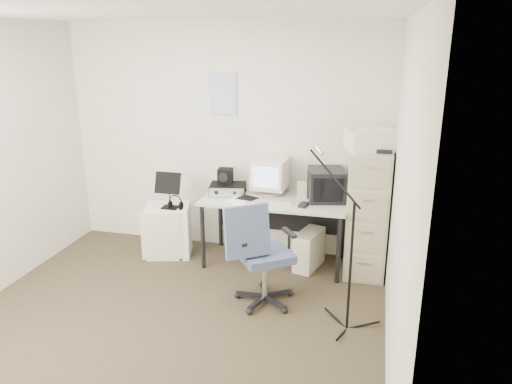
% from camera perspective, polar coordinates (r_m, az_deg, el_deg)
% --- Properties ---
extents(floor, '(3.60, 3.60, 0.01)m').
position_cam_1_polar(floor, '(4.43, -10.26, -15.06)').
color(floor, '#362D19').
rests_on(floor, ground).
extents(ceiling, '(3.60, 3.60, 0.01)m').
position_cam_1_polar(ceiling, '(3.74, -12.46, 19.30)').
color(ceiling, white).
rests_on(ceiling, ground).
extents(wall_back, '(3.60, 0.02, 2.50)m').
position_cam_1_polar(wall_back, '(5.53, -3.44, 5.99)').
color(wall_back, beige).
rests_on(wall_back, ground).
extents(wall_right, '(0.02, 3.60, 2.50)m').
position_cam_1_polar(wall_right, '(3.56, 16.10, -1.39)').
color(wall_right, beige).
rests_on(wall_right, ground).
extents(wall_calendar, '(0.30, 0.02, 0.44)m').
position_cam_1_polar(wall_calendar, '(5.45, -3.78, 11.13)').
color(wall_calendar, white).
rests_on(wall_calendar, wall_back).
extents(filing_cabinet, '(0.40, 0.60, 1.30)m').
position_cam_1_polar(filing_cabinet, '(5.15, 12.66, -2.27)').
color(filing_cabinet, '#9F9A86').
rests_on(filing_cabinet, floor).
extents(printer, '(0.57, 0.49, 0.19)m').
position_cam_1_polar(printer, '(4.92, 13.23, 5.80)').
color(printer, silver).
rests_on(printer, filing_cabinet).
extents(desk, '(1.50, 0.70, 0.73)m').
position_cam_1_polar(desk, '(5.31, 2.14, -4.48)').
color(desk, '#B2B2A5').
rests_on(desk, floor).
extents(crt_monitor, '(0.37, 0.38, 0.39)m').
position_cam_1_polar(crt_monitor, '(5.27, 1.64, 1.77)').
color(crt_monitor, silver).
rests_on(crt_monitor, desk).
extents(crt_tv, '(0.43, 0.45, 0.32)m').
position_cam_1_polar(crt_tv, '(5.15, 8.02, 0.85)').
color(crt_tv, black).
rests_on(crt_tv, desk).
extents(desk_speaker, '(0.11, 0.11, 0.17)m').
position_cam_1_polar(desk_speaker, '(5.21, 5.26, 0.24)').
color(desk_speaker, beige).
rests_on(desk_speaker, desk).
extents(keyboard, '(0.51, 0.32, 0.03)m').
position_cam_1_polar(keyboard, '(5.04, 1.24, -1.15)').
color(keyboard, silver).
rests_on(keyboard, desk).
extents(mouse, '(0.10, 0.13, 0.04)m').
position_cam_1_polar(mouse, '(4.96, 5.47, -1.47)').
color(mouse, black).
rests_on(mouse, desk).
extents(radio_receiver, '(0.42, 0.33, 0.11)m').
position_cam_1_polar(radio_receiver, '(5.33, -3.22, 0.36)').
color(radio_receiver, black).
rests_on(radio_receiver, desk).
extents(radio_speaker, '(0.17, 0.16, 0.15)m').
position_cam_1_polar(radio_speaker, '(5.36, -3.52, 1.89)').
color(radio_speaker, black).
rests_on(radio_speaker, radio_receiver).
extents(papers, '(0.34, 0.39, 0.02)m').
position_cam_1_polar(papers, '(5.12, -1.36, -0.85)').
color(papers, white).
rests_on(papers, desk).
extents(pc_tower, '(0.30, 0.47, 0.40)m').
position_cam_1_polar(pc_tower, '(5.30, 6.08, -6.55)').
color(pc_tower, silver).
rests_on(pc_tower, floor).
extents(office_chair, '(0.79, 0.79, 0.98)m').
position_cam_1_polar(office_chair, '(4.50, 1.04, -6.99)').
color(office_chair, '#4C587D').
rests_on(office_chair, floor).
extents(side_cart, '(0.55, 0.48, 0.58)m').
position_cam_1_polar(side_cart, '(5.62, -9.93, -4.31)').
color(side_cart, white).
rests_on(side_cart, floor).
extents(music_stand, '(0.30, 0.20, 0.41)m').
position_cam_1_polar(music_stand, '(5.37, -9.89, 0.25)').
color(music_stand, black).
rests_on(music_stand, side_cart).
extents(headphones, '(0.20, 0.20, 0.03)m').
position_cam_1_polar(headphones, '(5.38, -9.19, -1.40)').
color(headphones, black).
rests_on(headphones, side_cart).
extents(mic_stand, '(0.03, 0.03, 1.46)m').
position_cam_1_polar(mic_stand, '(4.08, 10.88, -6.32)').
color(mic_stand, black).
rests_on(mic_stand, floor).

